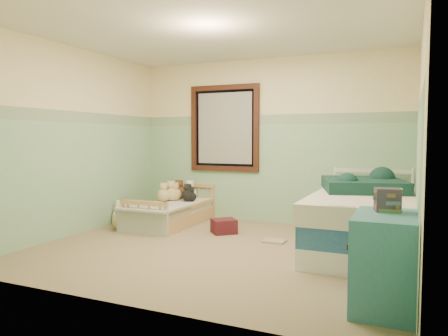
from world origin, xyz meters
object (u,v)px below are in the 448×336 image
at_px(plush_floor_tan, 120,221).
at_px(twin_bed_frame, 364,241).
at_px(red_pillow, 224,226).
at_px(plush_floor_cream, 121,216).
at_px(dresser, 385,261).
at_px(floor_book, 274,241).
at_px(toddler_bed_frame, 171,218).

xyz_separation_m(plush_floor_tan, twin_bed_frame, (3.30, 0.17, -0.00)).
distance_m(plush_floor_tan, red_pillow, 1.51).
bearing_deg(twin_bed_frame, plush_floor_cream, 178.25).
xyz_separation_m(plush_floor_tan, dresser, (3.62, -1.50, 0.25)).
relative_size(plush_floor_cream, plush_floor_tan, 1.11).
bearing_deg(floor_book, plush_floor_cream, 177.15).
bearing_deg(twin_bed_frame, plush_floor_tan, -177.04).
bearing_deg(dresser, floor_book, 129.91).
bearing_deg(plush_floor_cream, twin_bed_frame, -1.75).
bearing_deg(toddler_bed_frame, plush_floor_tan, -129.77).
height_order(plush_floor_tan, floor_book, plush_floor_tan).
height_order(plush_floor_cream, plush_floor_tan, plush_floor_cream).
height_order(toddler_bed_frame, red_pillow, same).
bearing_deg(floor_book, red_pillow, 165.78).
distance_m(plush_floor_tan, dresser, 3.92).
distance_m(plush_floor_cream, twin_bed_frame, 3.50).
bearing_deg(red_pillow, floor_book, -14.50).
distance_m(plush_floor_cream, dresser, 4.22).
relative_size(plush_floor_cream, red_pillow, 0.80).
bearing_deg(dresser, red_pillow, 139.34).
relative_size(plush_floor_tan, red_pillow, 0.72).
xyz_separation_m(plush_floor_cream, floor_book, (2.44, -0.13, -0.11)).
bearing_deg(plush_floor_tan, plush_floor_cream, 125.48).
bearing_deg(twin_bed_frame, dresser, -79.33).
xyz_separation_m(dresser, red_pillow, (-2.15, 1.84, -0.26)).
distance_m(twin_bed_frame, dresser, 1.72).
distance_m(dresser, floor_book, 2.17).
relative_size(toddler_bed_frame, plush_floor_tan, 6.80).
relative_size(plush_floor_cream, twin_bed_frame, 0.12).
relative_size(toddler_bed_frame, plush_floor_cream, 6.10).
relative_size(toddler_bed_frame, dresser, 2.09).
xyz_separation_m(toddler_bed_frame, dresser, (3.12, -2.09, 0.26)).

